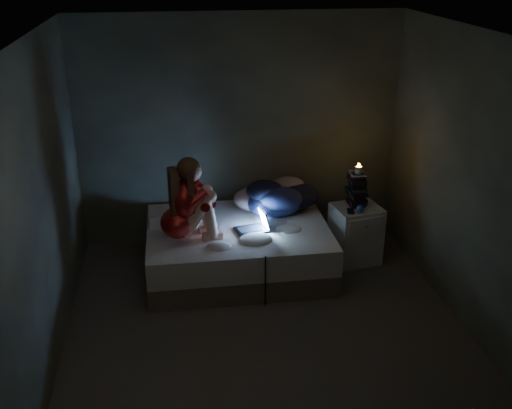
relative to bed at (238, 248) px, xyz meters
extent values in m
cube|color=#433E3B|center=(0.13, -1.10, -0.27)|extent=(3.60, 3.80, 0.02)
cube|color=silver|center=(0.13, -1.10, 2.35)|extent=(3.60, 3.80, 0.02)
cube|color=#32342D|center=(0.13, 0.81, 1.04)|extent=(3.60, 0.02, 2.60)
cube|color=#32342D|center=(0.13, -3.01, 1.04)|extent=(3.60, 0.02, 2.60)
cube|color=#32342D|center=(-1.68, -1.10, 1.04)|extent=(0.02, 3.80, 2.60)
cube|color=#32342D|center=(1.94, -1.10, 1.04)|extent=(0.02, 3.80, 2.60)
cube|color=silver|center=(-0.70, 0.23, 0.32)|extent=(0.42, 0.30, 0.12)
cube|color=silver|center=(1.30, 0.03, 0.06)|extent=(0.55, 0.51, 0.64)
cylinder|color=beige|center=(1.30, 0.09, 0.79)|extent=(0.07, 0.07, 0.08)
cube|color=black|center=(1.17, -0.05, 0.39)|extent=(0.12, 0.16, 0.01)
sphere|color=#2F468C|center=(1.26, -0.10, 0.42)|extent=(0.08, 0.08, 0.08)
camera|label=1|loc=(-0.62, -5.53, 2.95)|focal=41.45mm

